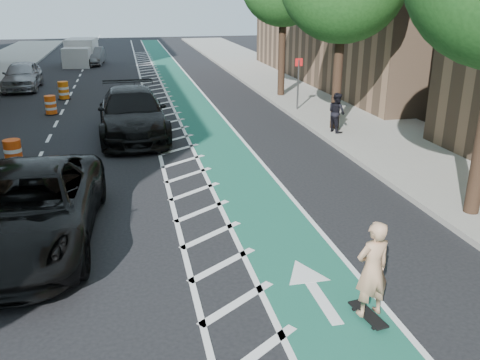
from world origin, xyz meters
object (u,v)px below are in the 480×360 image
object	(u,v)px
skateboarder	(372,269)
barrel_a	(13,155)
suv_near	(29,208)
suv_far	(132,113)

from	to	relation	value
skateboarder	barrel_a	world-z (taller)	skateboarder
skateboarder	suv_near	bearing A→B (deg)	-44.37
skateboarder	barrel_a	size ratio (longest dim) A/B	1.85
skateboarder	barrel_a	bearing A→B (deg)	-62.40
barrel_a	suv_far	bearing A→B (deg)	40.42
suv_near	barrel_a	size ratio (longest dim) A/B	6.59
suv_near	suv_far	xyz separation A→B (m)	(2.40, 8.86, 0.06)
skateboarder	suv_far	distance (m)	13.56
suv_near	suv_far	size ratio (longest dim) A/B	0.98
suv_near	skateboarder	bearing A→B (deg)	-32.36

